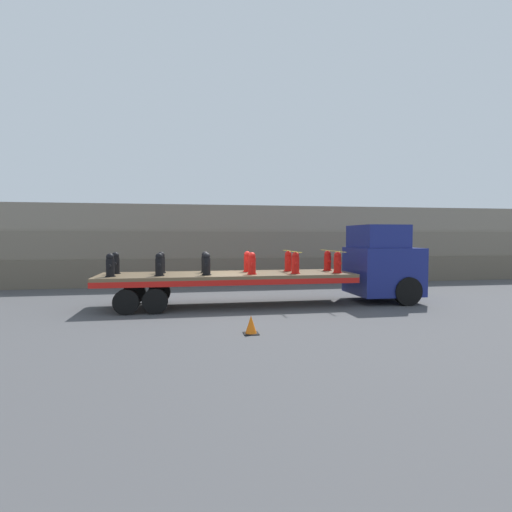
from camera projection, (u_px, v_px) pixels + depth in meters
name	position (u px, v px, depth m)	size (l,w,h in m)	color
ground_plane	(228.00, 306.00, 15.43)	(120.00, 120.00, 0.00)	#474749
rock_cliff	(214.00, 245.00, 23.24)	(60.00, 3.30, 4.41)	#665B4C
truck_cab	(384.00, 263.00, 16.47)	(2.53, 2.63, 3.14)	navy
flatbed_trailer	(210.00, 280.00, 15.26)	(9.66, 2.62, 1.26)	brown
fire_hydrant_black_near_0	(110.00, 265.00, 14.07)	(0.36, 0.53, 0.83)	black
fire_hydrant_black_far_0	(116.00, 263.00, 15.16)	(0.36, 0.53, 0.83)	black
fire_hydrant_black_near_1	(159.00, 265.00, 14.36)	(0.36, 0.53, 0.83)	black
fire_hydrant_black_far_1	(161.00, 263.00, 15.46)	(0.36, 0.53, 0.83)	black
fire_hydrant_black_near_2	(207.00, 264.00, 14.66)	(0.36, 0.53, 0.83)	black
fire_hydrant_black_far_2	(205.00, 262.00, 15.75)	(0.36, 0.53, 0.83)	black
fire_hydrant_red_near_3	(252.00, 264.00, 14.95)	(0.36, 0.53, 0.83)	red
fire_hydrant_red_far_3	(247.00, 262.00, 16.04)	(0.36, 0.53, 0.83)	red
fire_hydrant_red_near_4	(296.00, 263.00, 15.24)	(0.36, 0.53, 0.83)	red
fire_hydrant_red_far_4	(288.00, 261.00, 16.33)	(0.36, 0.53, 0.83)	red
fire_hydrant_red_near_5	(337.00, 263.00, 15.54)	(0.36, 0.53, 0.83)	red
fire_hydrant_red_far_5	(328.00, 261.00, 16.63)	(0.36, 0.53, 0.83)	red
cargo_strap_rear	(292.00, 251.00, 15.77)	(0.05, 2.72, 0.01)	yellow
cargo_strap_middle	(332.00, 251.00, 16.06)	(0.05, 2.72, 0.01)	yellow
traffic_cone	(251.00, 325.00, 10.96)	(0.41, 0.41, 0.51)	black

